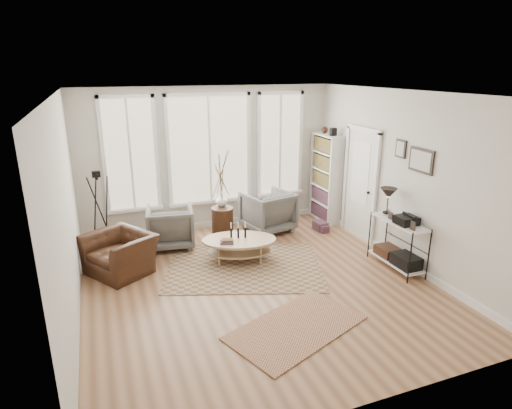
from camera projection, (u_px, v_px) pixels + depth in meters
name	position (u px, v px, depth m)	size (l,w,h in m)	color
room	(258.00, 196.00, 6.31)	(5.50, 5.54, 2.90)	#A1724F
bay_window	(210.00, 152.00, 8.64)	(4.14, 0.12, 2.24)	tan
door	(360.00, 182.00, 8.26)	(0.09, 1.06, 2.22)	silver
bookcase	(326.00, 178.00, 9.22)	(0.31, 0.85, 2.06)	white
low_shelf	(398.00, 239.00, 7.10)	(0.38, 1.08, 1.30)	white
wall_art	(416.00, 157.00, 6.77)	(0.04, 0.88, 0.44)	black
rug_main	(245.00, 266.00, 7.29)	(2.56, 1.92, 0.01)	brown
rug_runner	(296.00, 327.00, 5.56)	(1.78, 0.99, 0.01)	brown
coffee_table	(239.00, 244.00, 7.42)	(1.46, 1.14, 0.59)	tan
armchair_left	(170.00, 227.00, 8.01)	(0.83, 0.86, 0.78)	#5E5E5A
armchair_right	(268.00, 211.00, 8.78)	(0.89, 0.92, 0.84)	#5E5E5A
side_table	(222.00, 197.00, 8.22)	(0.42, 0.42, 1.78)	#381E12
vase	(222.00, 200.00, 8.37)	(0.23, 0.23, 0.24)	silver
accent_chair	(120.00, 253.00, 7.00)	(0.88, 1.01, 0.66)	#381E12
tripod_camera	(101.00, 214.00, 7.80)	(0.52, 0.52, 1.48)	black
book_stack_near	(320.00, 226.00, 8.89)	(0.23, 0.29, 0.19)	maroon
book_stack_far	(323.00, 228.00, 8.80)	(0.18, 0.23, 0.15)	maroon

